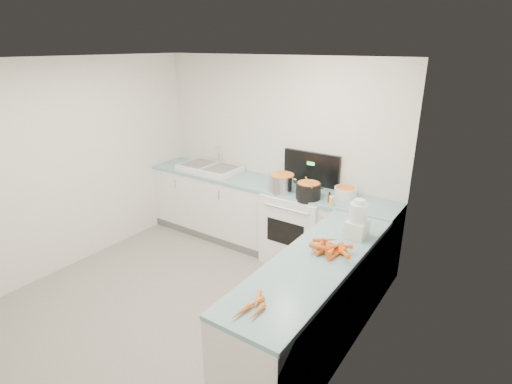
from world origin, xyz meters
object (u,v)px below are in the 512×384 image
Objects in this scene: steel_pot at (282,184)px; extract_bottle at (329,198)px; food_processor at (358,221)px; stove at (298,225)px; black_pot at (308,191)px; mixing_bowl at (345,192)px; sink at (210,168)px; spice_jar at (332,202)px.

extract_bottle is at bearing -0.68° from steel_pot.
stove is at bearing 142.27° from food_processor.
black_pot is 0.44m from mixing_bowl.
black_pot reaches higher than extract_bottle.
sink is (-1.45, 0.02, 0.50)m from stove.
black_pot is (0.20, -0.17, 0.55)m from stove.
mixing_bowl reaches higher than spice_jar.
black_pot is 0.79× the size of food_processor.
sink reaches higher than mixing_bowl.
extract_bottle is at bearing -109.29° from mixing_bowl.
spice_jar is at bearing -23.96° from stove.
steel_pot is at bearing 179.32° from extract_bottle.
food_processor reaches higher than mixing_bowl.
extract_bottle is 0.26× the size of food_processor.
spice_jar is (1.97, -0.25, 0.01)m from sink.
spice_jar is at bearing -10.74° from black_pot.
stove is at bearing 38.39° from steel_pot.
extract_bottle is (0.26, 0.02, -0.03)m from black_pot.
food_processor is at bearing -36.98° from black_pot.
black_pot is (1.65, -0.19, 0.05)m from sink.
sink is 1.66m from black_pot.
stove is 0.76m from mixing_bowl.
sink is at bearing 179.38° from stove.
sink is 2.60m from food_processor.
stove reaches higher than spice_jar.
sink reaches higher than black_pot.
food_processor is (1.02, -0.79, 0.62)m from stove.
black_pot is 2.97× the size of spice_jar.
extract_bottle is at bearing 5.09° from black_pot.
food_processor is at bearing -28.48° from steel_pot.
sink is at bearing 173.56° from black_pot.
stove is at bearing 162.01° from extract_bottle.
stove reaches higher than mixing_bowl.
stove reaches higher than food_processor.
black_pot is 0.26m from extract_bottle.
stove is 3.71× the size of food_processor.
food_processor reaches higher than sink.
stove is at bearing 156.04° from spice_jar.
stove is 1.43m from food_processor.
mixing_bowl is 2.67× the size of extract_bottle.
mixing_bowl is (0.72, 0.24, -0.04)m from steel_pot.
mixing_bowl is at bearing 18.70° from steel_pot.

